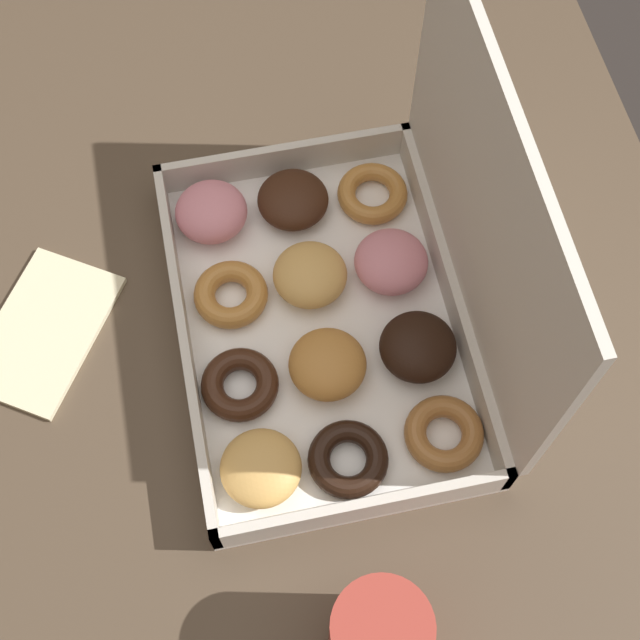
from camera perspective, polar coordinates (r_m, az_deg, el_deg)
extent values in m
plane|color=#2D2826|center=(1.50, -1.63, -13.94)|extent=(8.00, 8.00, 0.00)
cube|color=#4C3D2D|center=(0.81, -2.93, -3.67)|extent=(1.25, 0.82, 0.03)
cylinder|color=#4C3D2D|center=(1.47, 7.87, 14.42)|extent=(0.06, 0.06, 0.70)
cube|color=white|center=(0.81, 0.00, -0.48)|extent=(0.36, 0.25, 0.01)
cube|color=beige|center=(0.79, -8.62, -1.41)|extent=(0.36, 0.01, 0.04)
cube|color=beige|center=(0.81, 8.39, 1.74)|extent=(0.36, 0.01, 0.04)
cube|color=beige|center=(0.88, -2.34, 10.29)|extent=(0.01, 0.25, 0.04)
cube|color=beige|center=(0.73, 2.83, -11.95)|extent=(0.01, 0.25, 0.04)
cube|color=beige|center=(0.69, 10.53, 7.04)|extent=(0.36, 0.01, 0.24)
ellipsoid|color=pink|center=(0.85, -6.97, 6.89)|extent=(0.07, 0.07, 0.04)
torus|color=#B77A38|center=(0.81, -5.73, 1.64)|extent=(0.07, 0.07, 0.02)
torus|color=#381E11|center=(0.78, -5.15, -4.14)|extent=(0.07, 0.07, 0.02)
ellipsoid|color=tan|center=(0.74, -3.81, -9.44)|extent=(0.07, 0.07, 0.03)
ellipsoid|color=#381E11|center=(0.85, -1.75, 7.70)|extent=(0.07, 0.07, 0.03)
ellipsoid|color=tan|center=(0.81, -0.65, 2.91)|extent=(0.07, 0.07, 0.03)
ellipsoid|color=#B77A38|center=(0.77, 0.48, -2.85)|extent=(0.07, 0.07, 0.04)
torus|color=black|center=(0.75, 1.81, -8.89)|extent=(0.07, 0.07, 0.02)
torus|color=#B77A38|center=(0.87, 3.37, 8.08)|extent=(0.07, 0.07, 0.02)
ellipsoid|color=pink|center=(0.82, 4.57, 3.74)|extent=(0.07, 0.07, 0.04)
ellipsoid|color=black|center=(0.78, 6.28, -1.72)|extent=(0.07, 0.07, 0.04)
torus|color=#9E6633|center=(0.77, 7.93, -7.21)|extent=(0.07, 0.07, 0.02)
cylinder|color=#A3382D|center=(0.69, 3.77, -19.51)|extent=(0.07, 0.07, 0.10)
cylinder|color=black|center=(0.64, 4.03, -19.06)|extent=(0.06, 0.06, 0.01)
cube|color=beige|center=(0.85, -17.23, -0.67)|extent=(0.17, 0.16, 0.01)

